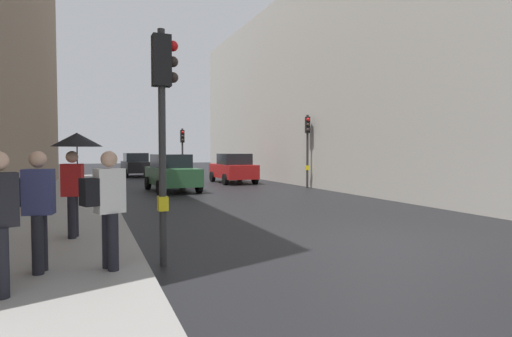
{
  "coord_description": "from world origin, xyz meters",
  "views": [
    {
      "loc": [
        -5.87,
        -7.09,
        1.93
      ],
      "look_at": [
        -0.37,
        6.46,
        1.31
      ],
      "focal_mm": 29.18,
      "sensor_mm": 36.0,
      "label": 1
    }
  ],
  "objects_px": {
    "car_red_sedan": "(233,168)",
    "pedestrian_with_umbrella": "(76,155)",
    "traffic_light_far_median": "(182,144)",
    "car_green_estate": "(172,173)",
    "pedestrian_with_black_backpack": "(107,203)",
    "pedestrian_with_grey_backpack": "(36,204)",
    "traffic_light_mid_street": "(308,138)",
    "pedestrian_in_dark_coat": "(0,217)",
    "car_dark_suv": "(136,165)",
    "traffic_light_near_left": "(163,104)"
  },
  "relations": [
    {
      "from": "traffic_light_mid_street",
      "to": "car_dark_suv",
      "type": "relative_size",
      "value": 0.89
    },
    {
      "from": "car_green_estate",
      "to": "traffic_light_mid_street",
      "type": "bearing_deg",
      "value": -8.48
    },
    {
      "from": "car_dark_suv",
      "to": "pedestrian_in_dark_coat",
      "type": "relative_size",
      "value": 2.41
    },
    {
      "from": "car_green_estate",
      "to": "car_red_sedan",
      "type": "bearing_deg",
      "value": 39.7
    },
    {
      "from": "pedestrian_with_umbrella",
      "to": "pedestrian_with_grey_backpack",
      "type": "distance_m",
      "value": 2.6
    },
    {
      "from": "car_red_sedan",
      "to": "pedestrian_with_black_backpack",
      "type": "height_order",
      "value": "pedestrian_with_black_backpack"
    },
    {
      "from": "car_red_sedan",
      "to": "pedestrian_in_dark_coat",
      "type": "bearing_deg",
      "value": -117.09
    },
    {
      "from": "traffic_light_far_median",
      "to": "pedestrian_in_dark_coat",
      "type": "distance_m",
      "value": 23.05
    },
    {
      "from": "pedestrian_with_umbrella",
      "to": "traffic_light_mid_street",
      "type": "bearing_deg",
      "value": 42.09
    },
    {
      "from": "traffic_light_mid_street",
      "to": "pedestrian_with_grey_backpack",
      "type": "relative_size",
      "value": 2.14
    },
    {
      "from": "traffic_light_far_median",
      "to": "pedestrian_in_dark_coat",
      "type": "xyz_separation_m",
      "value": [
        -6.93,
        -21.95,
        -1.23
      ]
    },
    {
      "from": "car_dark_suv",
      "to": "pedestrian_with_umbrella",
      "type": "bearing_deg",
      "value": -98.85
    },
    {
      "from": "pedestrian_with_umbrella",
      "to": "car_red_sedan",
      "type": "bearing_deg",
      "value": 59.96
    },
    {
      "from": "pedestrian_with_grey_backpack",
      "to": "traffic_light_mid_street",
      "type": "bearing_deg",
      "value": 47.27
    },
    {
      "from": "traffic_light_far_median",
      "to": "car_dark_suv",
      "type": "bearing_deg",
      "value": 117.7
    },
    {
      "from": "traffic_light_near_left",
      "to": "pedestrian_with_grey_backpack",
      "type": "bearing_deg",
      "value": -172.12
    },
    {
      "from": "car_dark_suv",
      "to": "pedestrian_with_black_backpack",
      "type": "height_order",
      "value": "pedestrian_with_black_backpack"
    },
    {
      "from": "pedestrian_with_umbrella",
      "to": "pedestrian_in_dark_coat",
      "type": "height_order",
      "value": "pedestrian_with_umbrella"
    },
    {
      "from": "car_green_estate",
      "to": "pedestrian_with_grey_backpack",
      "type": "distance_m",
      "value": 13.96
    },
    {
      "from": "traffic_light_far_median",
      "to": "car_red_sedan",
      "type": "xyz_separation_m",
      "value": [
        2.17,
        -4.17,
        -1.49
      ]
    },
    {
      "from": "car_green_estate",
      "to": "pedestrian_in_dark_coat",
      "type": "height_order",
      "value": "pedestrian_in_dark_coat"
    },
    {
      "from": "pedestrian_in_dark_coat",
      "to": "traffic_light_near_left",
      "type": "bearing_deg",
      "value": 28.77
    },
    {
      "from": "traffic_light_far_median",
      "to": "traffic_light_mid_street",
      "type": "bearing_deg",
      "value": -62.17
    },
    {
      "from": "car_red_sedan",
      "to": "pedestrian_with_umbrella",
      "type": "distance_m",
      "value": 16.64
    },
    {
      "from": "traffic_light_mid_street",
      "to": "pedestrian_with_grey_backpack",
      "type": "distance_m",
      "value": 16.69
    },
    {
      "from": "pedestrian_with_umbrella",
      "to": "pedestrian_in_dark_coat",
      "type": "relative_size",
      "value": 1.21
    },
    {
      "from": "car_dark_suv",
      "to": "traffic_light_mid_street",
      "type": "bearing_deg",
      "value": -62.22
    },
    {
      "from": "traffic_light_mid_street",
      "to": "pedestrian_with_black_backpack",
      "type": "distance_m",
      "value": 16.23
    },
    {
      "from": "traffic_light_far_median",
      "to": "pedestrian_with_umbrella",
      "type": "relative_size",
      "value": 1.6
    },
    {
      "from": "pedestrian_in_dark_coat",
      "to": "car_red_sedan",
      "type": "bearing_deg",
      "value": 62.91
    },
    {
      "from": "traffic_light_mid_street",
      "to": "car_green_estate",
      "type": "height_order",
      "value": "traffic_light_mid_street"
    },
    {
      "from": "traffic_light_near_left",
      "to": "pedestrian_in_dark_coat",
      "type": "height_order",
      "value": "traffic_light_near_left"
    },
    {
      "from": "traffic_light_far_median",
      "to": "pedestrian_with_grey_backpack",
      "type": "relative_size",
      "value": 1.94
    },
    {
      "from": "traffic_light_mid_street",
      "to": "car_red_sedan",
      "type": "distance_m",
      "value": 5.53
    },
    {
      "from": "car_dark_suv",
      "to": "pedestrian_with_black_backpack",
      "type": "xyz_separation_m",
      "value": [
        -3.16,
        -26.04,
        0.29
      ]
    },
    {
      "from": "pedestrian_with_grey_backpack",
      "to": "pedestrian_with_black_backpack",
      "type": "height_order",
      "value": "same"
    },
    {
      "from": "traffic_light_near_left",
      "to": "pedestrian_with_umbrella",
      "type": "bearing_deg",
      "value": 122.59
    },
    {
      "from": "car_red_sedan",
      "to": "pedestrian_in_dark_coat",
      "type": "distance_m",
      "value": 19.96
    },
    {
      "from": "traffic_light_far_median",
      "to": "pedestrian_with_umbrella",
      "type": "height_order",
      "value": "traffic_light_far_median"
    },
    {
      "from": "car_dark_suv",
      "to": "pedestrian_in_dark_coat",
      "type": "distance_m",
      "value": 27.1
    },
    {
      "from": "traffic_light_mid_street",
      "to": "car_dark_suv",
      "type": "bearing_deg",
      "value": 117.78
    },
    {
      "from": "pedestrian_with_umbrella",
      "to": "pedestrian_with_grey_backpack",
      "type": "xyz_separation_m",
      "value": [
        -0.48,
        -2.46,
        -0.68
      ]
    },
    {
      "from": "traffic_light_near_left",
      "to": "pedestrian_with_umbrella",
      "type": "height_order",
      "value": "traffic_light_near_left"
    },
    {
      "from": "traffic_light_far_median",
      "to": "pedestrian_in_dark_coat",
      "type": "relative_size",
      "value": 1.94
    },
    {
      "from": "traffic_light_far_median",
      "to": "pedestrian_with_black_backpack",
      "type": "relative_size",
      "value": 1.94
    },
    {
      "from": "traffic_light_far_median",
      "to": "car_green_estate",
      "type": "height_order",
      "value": "traffic_light_far_median"
    },
    {
      "from": "car_green_estate",
      "to": "car_dark_suv",
      "type": "distance_m",
      "value": 12.58
    },
    {
      "from": "car_dark_suv",
      "to": "pedestrian_with_umbrella",
      "type": "height_order",
      "value": "pedestrian_with_umbrella"
    },
    {
      "from": "traffic_light_mid_street",
      "to": "car_red_sedan",
      "type": "height_order",
      "value": "traffic_light_mid_street"
    },
    {
      "from": "traffic_light_near_left",
      "to": "pedestrian_with_grey_backpack",
      "type": "relative_size",
      "value": 2.23
    }
  ]
}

